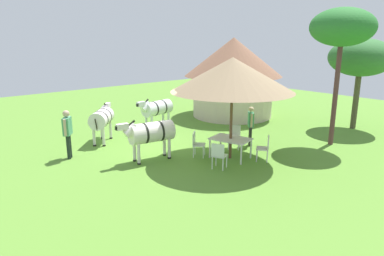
{
  "coord_description": "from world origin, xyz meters",
  "views": [
    {
      "loc": [
        10.06,
        -7.83,
        4.23
      ],
      "look_at": [
        0.68,
        0.39,
        1.0
      ],
      "focal_mm": 32.8,
      "sensor_mm": 36.0,
      "label": 1
    }
  ],
  "objects_px": {
    "acacia_tree_right_background": "(361,58)",
    "patio_chair_near_lawn": "(197,143)",
    "shade_umbrella": "(232,75)",
    "patio_chair_west_end": "(219,154)",
    "guest_beside_umbrella": "(251,122)",
    "zebra_nearest_camera": "(102,118)",
    "zebra_toward_hut": "(150,133)",
    "patio_chair_near_hut": "(234,135)",
    "patio_dining_table": "(231,141)",
    "zebra_by_umbrella": "(156,108)",
    "patio_chair_east_end": "(265,147)",
    "thatched_hut": "(233,74)",
    "standing_watcher": "(67,130)",
    "acacia_tree_behind_hut": "(342,28)"
  },
  "relations": [
    {
      "from": "patio_chair_east_end",
      "to": "zebra_toward_hut",
      "type": "relative_size",
      "value": 0.41
    },
    {
      "from": "thatched_hut",
      "to": "zebra_by_umbrella",
      "type": "distance_m",
      "value": 5.02
    },
    {
      "from": "patio_chair_near_lawn",
      "to": "zebra_by_umbrella",
      "type": "distance_m",
      "value": 4.45
    },
    {
      "from": "patio_chair_near_hut",
      "to": "patio_chair_west_end",
      "type": "bearing_deg",
      "value": 84.54
    },
    {
      "from": "guest_beside_umbrella",
      "to": "acacia_tree_right_background",
      "type": "height_order",
      "value": "acacia_tree_right_background"
    },
    {
      "from": "patio_chair_near_lawn",
      "to": "guest_beside_umbrella",
      "type": "bearing_deg",
      "value": 130.5
    },
    {
      "from": "patio_dining_table",
      "to": "zebra_toward_hut",
      "type": "bearing_deg",
      "value": -126.8
    },
    {
      "from": "thatched_hut",
      "to": "patio_chair_west_end",
      "type": "relative_size",
      "value": 5.82
    },
    {
      "from": "zebra_toward_hut",
      "to": "patio_chair_near_lawn",
      "type": "bearing_deg",
      "value": -107.52
    },
    {
      "from": "patio_chair_near_lawn",
      "to": "guest_beside_umbrella",
      "type": "distance_m",
      "value": 2.57
    },
    {
      "from": "thatched_hut",
      "to": "shade_umbrella",
      "type": "relative_size",
      "value": 1.23
    },
    {
      "from": "patio_chair_east_end",
      "to": "acacia_tree_right_background",
      "type": "height_order",
      "value": "acacia_tree_right_background"
    },
    {
      "from": "patio_chair_west_end",
      "to": "standing_watcher",
      "type": "xyz_separation_m",
      "value": [
        -4.3,
        -3.26,
        0.54
      ]
    },
    {
      "from": "zebra_nearest_camera",
      "to": "acacia_tree_behind_hut",
      "type": "height_order",
      "value": "acacia_tree_behind_hut"
    },
    {
      "from": "standing_watcher",
      "to": "acacia_tree_right_background",
      "type": "xyz_separation_m",
      "value": [
        4.75,
        11.99,
        2.26
      ]
    },
    {
      "from": "shade_umbrella",
      "to": "acacia_tree_right_background",
      "type": "relative_size",
      "value": 1.01
    },
    {
      "from": "acacia_tree_right_background",
      "to": "zebra_by_umbrella",
      "type": "bearing_deg",
      "value": -130.64
    },
    {
      "from": "patio_chair_near_lawn",
      "to": "zebra_by_umbrella",
      "type": "relative_size",
      "value": 0.42
    },
    {
      "from": "patio_chair_west_end",
      "to": "acacia_tree_behind_hut",
      "type": "distance_m",
      "value": 6.87
    },
    {
      "from": "patio_chair_east_end",
      "to": "zebra_toward_hut",
      "type": "height_order",
      "value": "zebra_toward_hut"
    },
    {
      "from": "standing_watcher",
      "to": "patio_chair_near_lawn",
      "type": "bearing_deg",
      "value": 89.38
    },
    {
      "from": "thatched_hut",
      "to": "standing_watcher",
      "type": "distance_m",
      "value": 9.8
    },
    {
      "from": "patio_chair_near_hut",
      "to": "patio_chair_near_lawn",
      "type": "bearing_deg",
      "value": 47.28
    },
    {
      "from": "shade_umbrella",
      "to": "patio_chair_west_end",
      "type": "bearing_deg",
      "value": -65.63
    },
    {
      "from": "acacia_tree_behind_hut",
      "to": "shade_umbrella",
      "type": "bearing_deg",
      "value": -109.54
    },
    {
      "from": "acacia_tree_behind_hut",
      "to": "patio_chair_near_hut",
      "type": "bearing_deg",
      "value": -123.81
    },
    {
      "from": "patio_chair_near_lawn",
      "to": "zebra_by_umbrella",
      "type": "bearing_deg",
      "value": -146.39
    },
    {
      "from": "zebra_by_umbrella",
      "to": "zebra_toward_hut",
      "type": "relative_size",
      "value": 0.97
    },
    {
      "from": "patio_chair_near_hut",
      "to": "standing_watcher",
      "type": "height_order",
      "value": "standing_watcher"
    },
    {
      "from": "patio_chair_near_hut",
      "to": "patio_chair_east_end",
      "type": "bearing_deg",
      "value": 134.77
    },
    {
      "from": "acacia_tree_right_background",
      "to": "patio_chair_near_lawn",
      "type": "bearing_deg",
      "value": -102.64
    },
    {
      "from": "patio_chair_near_hut",
      "to": "acacia_tree_behind_hut",
      "type": "distance_m",
      "value": 5.72
    },
    {
      "from": "thatched_hut",
      "to": "guest_beside_umbrella",
      "type": "bearing_deg",
      "value": -40.04
    },
    {
      "from": "thatched_hut",
      "to": "guest_beside_umbrella",
      "type": "height_order",
      "value": "thatched_hut"
    },
    {
      "from": "standing_watcher",
      "to": "patio_chair_west_end",
      "type": "bearing_deg",
      "value": 75.13
    },
    {
      "from": "patio_chair_west_end",
      "to": "zebra_nearest_camera",
      "type": "xyz_separation_m",
      "value": [
        -5.38,
        -1.37,
        0.49
      ]
    },
    {
      "from": "patio_chair_west_end",
      "to": "zebra_by_umbrella",
      "type": "distance_m",
      "value": 5.92
    },
    {
      "from": "patio_chair_west_end",
      "to": "acacia_tree_right_background",
      "type": "height_order",
      "value": "acacia_tree_right_background"
    },
    {
      "from": "patio_chair_east_end",
      "to": "acacia_tree_behind_hut",
      "type": "relative_size",
      "value": 0.17
    },
    {
      "from": "patio_chair_near_hut",
      "to": "patio_chair_near_lawn",
      "type": "relative_size",
      "value": 1.0
    },
    {
      "from": "zebra_toward_hut",
      "to": "thatched_hut",
      "type": "bearing_deg",
      "value": -58.32
    },
    {
      "from": "patio_chair_near_lawn",
      "to": "standing_watcher",
      "type": "xyz_separation_m",
      "value": [
        -2.87,
        -3.59,
        0.54
      ]
    },
    {
      "from": "zebra_by_umbrella",
      "to": "acacia_tree_behind_hut",
      "type": "height_order",
      "value": "acacia_tree_behind_hut"
    },
    {
      "from": "standing_watcher",
      "to": "zebra_nearest_camera",
      "type": "relative_size",
      "value": 1.04
    },
    {
      "from": "acacia_tree_right_background",
      "to": "standing_watcher",
      "type": "bearing_deg",
      "value": -111.61
    },
    {
      "from": "patio_chair_near_hut",
      "to": "zebra_toward_hut",
      "type": "xyz_separation_m",
      "value": [
        -1.0,
        -3.28,
        0.48
      ]
    },
    {
      "from": "thatched_hut",
      "to": "guest_beside_umbrella",
      "type": "distance_m",
      "value": 5.73
    },
    {
      "from": "guest_beside_umbrella",
      "to": "zebra_nearest_camera",
      "type": "relative_size",
      "value": 0.94
    },
    {
      "from": "zebra_nearest_camera",
      "to": "zebra_toward_hut",
      "type": "bearing_deg",
      "value": -43.18
    },
    {
      "from": "patio_dining_table",
      "to": "zebra_by_umbrella",
      "type": "relative_size",
      "value": 0.72
    }
  ]
}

